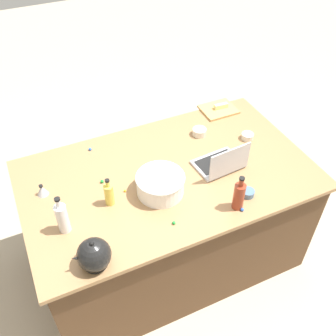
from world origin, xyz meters
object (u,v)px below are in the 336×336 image
(bottle_vinegar, at_px, (62,218))
(ramekin_small, at_px, (199,132))
(cutting_board, at_px, (218,109))
(kitchen_timer, at_px, (42,190))
(bottle_oil, at_px, (109,194))
(bottle_soy, at_px, (239,196))
(butter_stick_left, at_px, (221,106))
(kettle, at_px, (94,255))
(mixing_bowl_large, at_px, (160,184))
(ramekin_medium, at_px, (247,136))
(ramekin_wide, at_px, (248,193))
(laptop, at_px, (222,163))

(bottle_vinegar, relative_size, ramekin_small, 2.57)
(cutting_board, bearing_deg, kitchen_timer, 13.10)
(bottle_oil, distance_m, cutting_board, 1.24)
(bottle_soy, xyz_separation_m, kitchen_timer, (1.04, -0.59, -0.06))
(butter_stick_left, bearing_deg, kettle, 35.99)
(bottle_oil, height_order, butter_stick_left, bottle_oil)
(bottle_soy, height_order, bottle_vinegar, bottle_vinegar)
(cutting_board, distance_m, kitchen_timer, 1.49)
(ramekin_small, distance_m, kitchen_timer, 1.17)
(mixing_bowl_large, bearing_deg, bottle_oil, -7.54)
(bottle_soy, distance_m, ramekin_medium, 0.68)
(bottle_soy, bearing_deg, cutting_board, -113.88)
(bottle_vinegar, bearing_deg, ramekin_small, -157.50)
(kettle, distance_m, ramekin_small, 1.26)
(kettle, bearing_deg, bottle_vinegar, -72.80)
(bottle_oil, xyz_separation_m, kitchen_timer, (0.36, -0.24, -0.04))
(butter_stick_left, relative_size, kitchen_timer, 1.43)
(mixing_bowl_large, distance_m, bottle_vinegar, 0.61)
(bottle_vinegar, height_order, ramekin_wide, bottle_vinegar)
(laptop, xyz_separation_m, mixing_bowl_large, (0.46, 0.03, 0.02))
(laptop, bearing_deg, ramekin_wide, 94.65)
(laptop, height_order, ramekin_small, laptop)
(bottle_soy, xyz_separation_m, bottle_vinegar, (0.98, -0.26, 0.01))
(ramekin_small, xyz_separation_m, ramekin_medium, (-0.29, 0.19, -0.00))
(bottle_soy, bearing_deg, kettle, 1.89)
(kitchen_timer, bearing_deg, ramekin_wide, 154.84)
(laptop, relative_size, bottle_vinegar, 1.26)
(ramekin_small, distance_m, ramekin_medium, 0.35)
(mixing_bowl_large, xyz_separation_m, bottle_soy, (-0.37, 0.31, 0.03))
(bottle_soy, height_order, kitchen_timer, bottle_soy)
(laptop, relative_size, kettle, 1.53)
(bottle_vinegar, xyz_separation_m, kettle, (-0.09, 0.29, -0.03))
(cutting_board, height_order, kitchen_timer, kitchen_timer)
(butter_stick_left, bearing_deg, laptop, 59.83)
(bottle_soy, height_order, kettle, bottle_soy)
(mixing_bowl_large, height_order, ramekin_medium, mixing_bowl_large)
(ramekin_small, bearing_deg, mixing_bowl_large, 39.79)
(mixing_bowl_large, bearing_deg, kettle, 32.80)
(laptop, xyz_separation_m, ramekin_wide, (-0.02, 0.28, -0.03))
(bottle_soy, xyz_separation_m, kettle, (0.89, 0.03, -0.02))
(bottle_oil, bearing_deg, mixing_bowl_large, 172.46)
(ramekin_wide, bearing_deg, bottle_vinegar, -10.79)
(ramekin_wide, bearing_deg, laptop, -85.35)
(mixing_bowl_large, bearing_deg, ramekin_medium, -164.12)
(bottle_oil, bearing_deg, butter_stick_left, -152.43)
(bottle_oil, xyz_separation_m, ramekin_wide, (-0.79, 0.30, -0.06))
(bottle_vinegar, xyz_separation_m, cutting_board, (-1.39, -0.67, -0.10))
(ramekin_wide, height_order, kitchen_timer, kitchen_timer)
(butter_stick_left, height_order, ramekin_wide, butter_stick_left)
(bottle_soy, relative_size, bottle_oil, 1.24)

